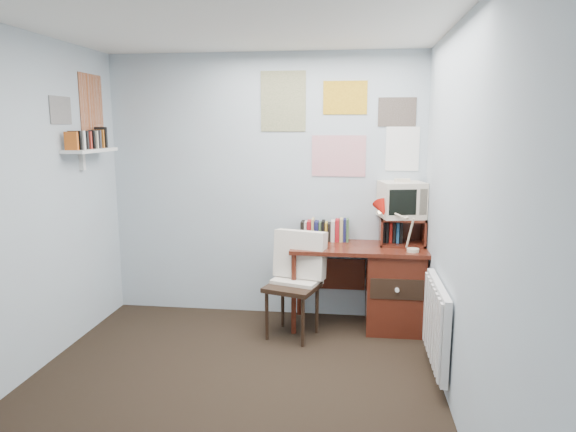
{
  "coord_description": "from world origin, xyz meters",
  "views": [
    {
      "loc": [
        0.84,
        -3.07,
        1.83
      ],
      "look_at": [
        0.33,
        0.92,
        1.12
      ],
      "focal_mm": 32.0,
      "sensor_mm": 36.0,
      "label": 1
    }
  ],
  "objects_px": {
    "desk_chair": "(292,287)",
    "desk_lamp": "(414,230)",
    "tv_riser": "(402,231)",
    "radiator": "(437,324)",
    "desk": "(388,285)",
    "crt_tv": "(402,198)",
    "wall_shelf": "(90,150)"
  },
  "relations": [
    {
      "from": "desk_chair",
      "to": "desk_lamp",
      "type": "height_order",
      "value": "desk_lamp"
    },
    {
      "from": "radiator",
      "to": "wall_shelf",
      "type": "bearing_deg",
      "value": 169.11
    },
    {
      "from": "desk",
      "to": "tv_riser",
      "type": "relative_size",
      "value": 3.0
    },
    {
      "from": "desk",
      "to": "wall_shelf",
      "type": "height_order",
      "value": "wall_shelf"
    },
    {
      "from": "desk_chair",
      "to": "radiator",
      "type": "bearing_deg",
      "value": -11.35
    },
    {
      "from": "desk_lamp",
      "to": "wall_shelf",
      "type": "xyz_separation_m",
      "value": [
        -2.76,
        -0.22,
        0.67
      ]
    },
    {
      "from": "crt_tv",
      "to": "tv_riser",
      "type": "bearing_deg",
      "value": -67.76
    },
    {
      "from": "tv_riser",
      "to": "radiator",
      "type": "height_order",
      "value": "tv_riser"
    },
    {
      "from": "wall_shelf",
      "to": "desk_chair",
      "type": "bearing_deg",
      "value": 2.48
    },
    {
      "from": "desk_lamp",
      "to": "radiator",
      "type": "relative_size",
      "value": 0.47
    },
    {
      "from": "tv_riser",
      "to": "crt_tv",
      "type": "height_order",
      "value": "crt_tv"
    },
    {
      "from": "desk",
      "to": "crt_tv",
      "type": "distance_m",
      "value": 0.8
    },
    {
      "from": "desk",
      "to": "desk_lamp",
      "type": "height_order",
      "value": "desk_lamp"
    },
    {
      "from": "tv_riser",
      "to": "wall_shelf",
      "type": "distance_m",
      "value": 2.83
    },
    {
      "from": "desk_lamp",
      "to": "crt_tv",
      "type": "relative_size",
      "value": 1.02
    },
    {
      "from": "desk",
      "to": "wall_shelf",
      "type": "relative_size",
      "value": 1.94
    },
    {
      "from": "tv_riser",
      "to": "desk_lamp",
      "type": "bearing_deg",
      "value": -74.89
    },
    {
      "from": "desk_chair",
      "to": "desk_lamp",
      "type": "bearing_deg",
      "value": 25.85
    },
    {
      "from": "desk",
      "to": "crt_tv",
      "type": "xyz_separation_m",
      "value": [
        0.1,
        0.13,
        0.78
      ]
    },
    {
      "from": "desk",
      "to": "crt_tv",
      "type": "relative_size",
      "value": 3.23
    },
    {
      "from": "radiator",
      "to": "crt_tv",
      "type": "bearing_deg",
      "value": 99.85
    },
    {
      "from": "desk_lamp",
      "to": "radiator",
      "type": "height_order",
      "value": "desk_lamp"
    },
    {
      "from": "radiator",
      "to": "wall_shelf",
      "type": "relative_size",
      "value": 1.29
    },
    {
      "from": "desk",
      "to": "tv_riser",
      "type": "bearing_deg",
      "value": 42.96
    },
    {
      "from": "desk_lamp",
      "to": "crt_tv",
      "type": "height_order",
      "value": "crt_tv"
    },
    {
      "from": "wall_shelf",
      "to": "radiator",
      "type": "bearing_deg",
      "value": -10.89
    },
    {
      "from": "desk_chair",
      "to": "radiator",
      "type": "distance_m",
      "value": 1.29
    },
    {
      "from": "desk_lamp",
      "to": "radiator",
      "type": "xyz_separation_m",
      "value": [
        0.1,
        -0.77,
        -0.53
      ]
    },
    {
      "from": "tv_riser",
      "to": "radiator",
      "type": "distance_m",
      "value": 1.15
    },
    {
      "from": "desk_lamp",
      "to": "tv_riser",
      "type": "bearing_deg",
      "value": 116.32
    },
    {
      "from": "desk",
      "to": "desk_chair",
      "type": "xyz_separation_m",
      "value": [
        -0.84,
        -0.3,
        0.04
      ]
    },
    {
      "from": "desk_lamp",
      "to": "tv_riser",
      "type": "xyz_separation_m",
      "value": [
        -0.07,
        0.27,
        -0.06
      ]
    }
  ]
}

